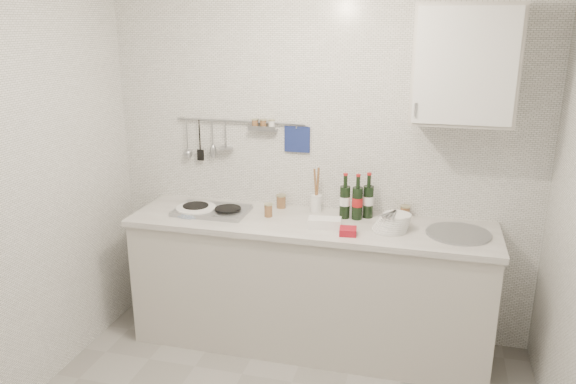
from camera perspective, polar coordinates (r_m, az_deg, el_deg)
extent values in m
cube|color=silver|center=(3.93, 3.25, 3.01)|extent=(3.00, 0.02, 2.50)
cube|color=#B7B1A9|center=(3.94, 2.16, -9.56)|extent=(2.40, 0.60, 0.88)
cube|color=silver|center=(3.75, 2.24, -3.27)|extent=(2.44, 0.64, 0.04)
cube|color=black|center=(4.14, 2.16, -14.27)|extent=(2.34, 0.52, 0.10)
cube|color=#93969B|center=(3.94, -7.75, -1.86)|extent=(0.50, 0.32, 0.03)
cylinder|color=black|center=(3.98, -9.36, -1.41)|extent=(0.18, 0.18, 0.01)
cylinder|color=black|center=(3.89, -6.12, -1.71)|extent=(0.18, 0.18, 0.01)
cylinder|color=#93969B|center=(3.67, 16.90, -4.06)|extent=(0.40, 0.40, 0.02)
cylinder|color=#93969B|center=(3.69, 16.83, -4.87)|extent=(0.34, 0.34, 0.10)
cylinder|color=#93969B|center=(4.00, -4.94, 7.17)|extent=(0.95, 0.02, 0.02)
cube|color=navy|center=(3.91, 0.94, 5.38)|extent=(0.18, 0.02, 0.18)
cube|color=#B7B1A9|center=(3.57, 17.47, 12.25)|extent=(0.60, 0.35, 0.70)
cube|color=white|center=(3.39, 17.58, 12.02)|extent=(0.56, 0.01, 0.66)
cylinder|color=#93969B|center=(3.41, 12.81, 8.16)|extent=(0.01, 0.01, 0.08)
cylinder|color=#486DA3|center=(3.96, -9.50, -1.97)|extent=(0.29, 0.29, 0.01)
cylinder|color=#486DA3|center=(3.96, -9.41, -1.78)|extent=(0.28, 0.28, 0.01)
cylinder|color=#486DA3|center=(3.95, -9.32, -1.60)|extent=(0.28, 0.28, 0.01)
cylinder|color=white|center=(3.64, 10.26, -3.76)|extent=(0.22, 0.22, 0.01)
cylinder|color=white|center=(3.64, 10.36, -3.58)|extent=(0.22, 0.22, 0.01)
cylinder|color=white|center=(3.63, 10.46, -3.40)|extent=(0.21, 0.21, 0.01)
cylinder|color=white|center=(3.63, 10.56, -3.21)|extent=(0.21, 0.21, 0.01)
cylinder|color=white|center=(3.63, 10.66, -3.03)|extent=(0.20, 0.20, 0.01)
cylinder|color=white|center=(3.63, 10.75, -2.85)|extent=(0.19, 0.19, 0.01)
cylinder|color=white|center=(3.63, 10.85, -2.66)|extent=(0.19, 0.19, 0.01)
cylinder|color=white|center=(3.63, 10.95, -2.48)|extent=(0.18, 0.18, 0.01)
cylinder|color=white|center=(3.63, 11.05, -2.29)|extent=(0.18, 0.18, 0.01)
cube|color=white|center=(3.63, 3.75, -3.16)|extent=(0.22, 0.13, 0.06)
cube|color=#AD131B|center=(3.53, 6.12, -3.99)|extent=(0.12, 0.12, 0.04)
cylinder|color=white|center=(3.92, 2.87, -1.15)|extent=(0.08, 0.08, 0.12)
cylinder|color=brown|center=(3.88, 3.04, 0.89)|extent=(0.04, 0.06, 0.23)
cylinder|color=brown|center=(3.89, 2.79, 0.81)|extent=(0.04, 0.04, 0.21)
cylinder|color=brown|center=(3.99, -0.71, -1.01)|extent=(0.07, 0.07, 0.09)
cylinder|color=tan|center=(3.98, -0.71, -0.35)|extent=(0.07, 0.07, 0.01)
cylinder|color=brown|center=(3.90, 11.79, -2.00)|extent=(0.06, 0.06, 0.07)
cylinder|color=tan|center=(3.88, 11.83, -1.45)|extent=(0.07, 0.07, 0.01)
cylinder|color=brown|center=(3.80, 11.42, -2.54)|extent=(0.06, 0.06, 0.06)
cylinder|color=tan|center=(3.79, 11.45, -2.07)|extent=(0.06, 0.06, 0.01)
cylinder|color=brown|center=(3.82, -2.01, -1.91)|extent=(0.05, 0.05, 0.08)
cylinder|color=tan|center=(3.80, -2.02, -1.25)|extent=(0.06, 0.06, 0.01)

